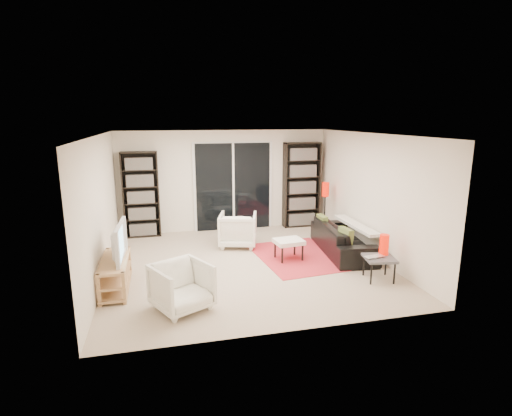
# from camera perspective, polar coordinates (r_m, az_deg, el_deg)

# --- Properties ---
(floor) EXTENTS (5.00, 5.00, 0.00)m
(floor) POSITION_cam_1_polar(r_m,az_deg,el_deg) (7.58, -1.32, -7.98)
(floor) COLOR #BFAD93
(floor) RESTS_ON ground
(wall_back) EXTENTS (5.00, 0.02, 2.40)m
(wall_back) POSITION_cam_1_polar(r_m,az_deg,el_deg) (9.66, -4.49, 3.90)
(wall_back) COLOR white
(wall_back) RESTS_ON ground
(wall_front) EXTENTS (5.00, 0.02, 2.40)m
(wall_front) POSITION_cam_1_polar(r_m,az_deg,el_deg) (4.90, 4.80, -4.95)
(wall_front) COLOR white
(wall_front) RESTS_ON ground
(wall_left) EXTENTS (0.02, 5.00, 2.40)m
(wall_left) POSITION_cam_1_polar(r_m,az_deg,el_deg) (7.16, -21.33, -0.10)
(wall_left) COLOR white
(wall_left) RESTS_ON ground
(wall_right) EXTENTS (0.02, 5.00, 2.40)m
(wall_right) POSITION_cam_1_polar(r_m,az_deg,el_deg) (8.13, 16.14, 1.74)
(wall_right) COLOR white
(wall_right) RESTS_ON ground
(ceiling) EXTENTS (5.00, 5.00, 0.02)m
(ceiling) POSITION_cam_1_polar(r_m,az_deg,el_deg) (7.09, -1.42, 10.46)
(ceiling) COLOR white
(ceiling) RESTS_ON wall_back
(sliding_door) EXTENTS (1.92, 0.08, 2.16)m
(sliding_door) POSITION_cam_1_polar(r_m,az_deg,el_deg) (9.68, -3.27, 3.04)
(sliding_door) COLOR white
(sliding_door) RESTS_ON ground
(bookshelf_left) EXTENTS (0.80, 0.30, 1.95)m
(bookshelf_left) POSITION_cam_1_polar(r_m,az_deg,el_deg) (9.43, -16.09, 1.83)
(bookshelf_left) COLOR black
(bookshelf_left) RESTS_ON ground
(bookshelf_right) EXTENTS (0.90, 0.30, 2.10)m
(bookshelf_right) POSITION_cam_1_polar(r_m,az_deg,el_deg) (9.99, 6.51, 3.29)
(bookshelf_right) COLOR black
(bookshelf_right) RESTS_ON ground
(tv_stand) EXTENTS (0.41, 1.27, 0.50)m
(tv_stand) POSITION_cam_1_polar(r_m,az_deg,el_deg) (6.82, -19.43, -8.79)
(tv_stand) COLOR tan
(tv_stand) RESTS_ON floor
(tv) EXTENTS (0.17, 1.01, 0.58)m
(tv) POSITION_cam_1_polar(r_m,az_deg,el_deg) (6.65, -19.59, -4.57)
(tv) COLOR black
(tv) RESTS_ON tv_stand
(rug) EXTENTS (1.73, 2.21, 0.01)m
(rug) POSITION_cam_1_polar(r_m,az_deg,el_deg) (8.01, 6.01, -6.84)
(rug) COLOR red
(rug) RESTS_ON floor
(sofa) EXTENTS (1.02, 2.12, 0.60)m
(sofa) POSITION_cam_1_polar(r_m,az_deg,el_deg) (8.29, 12.29, -4.26)
(sofa) COLOR black
(sofa) RESTS_ON floor
(armchair_back) EXTENTS (0.95, 0.96, 0.72)m
(armchair_back) POSITION_cam_1_polar(r_m,az_deg,el_deg) (8.52, -2.61, -3.09)
(armchair_back) COLOR white
(armchair_back) RESTS_ON floor
(armchair_front) EXTENTS (0.99, 1.00, 0.68)m
(armchair_front) POSITION_cam_1_polar(r_m,az_deg,el_deg) (5.88, -10.56, -10.99)
(armchair_front) COLOR white
(armchair_front) RESTS_ON floor
(ottoman) EXTENTS (0.58, 0.49, 0.40)m
(ottoman) POSITION_cam_1_polar(r_m,az_deg,el_deg) (7.73, 4.71, -4.92)
(ottoman) COLOR white
(ottoman) RESTS_ON floor
(side_table) EXTENTS (0.57, 0.57, 0.40)m
(side_table) POSITION_cam_1_polar(r_m,az_deg,el_deg) (7.07, 17.21, -7.06)
(side_table) COLOR #4B4C51
(side_table) RESTS_ON floor
(laptop) EXTENTS (0.37, 0.27, 0.03)m
(laptop) POSITION_cam_1_polar(r_m,az_deg,el_deg) (6.97, 16.78, -6.82)
(laptop) COLOR silver
(laptop) RESTS_ON side_table
(table_lamp) EXTENTS (0.16, 0.16, 0.35)m
(table_lamp) POSITION_cam_1_polar(r_m,az_deg,el_deg) (7.17, 17.83, -4.99)
(table_lamp) COLOR #BF1103
(table_lamp) RESTS_ON side_table
(floor_lamp) EXTENTS (0.18, 0.18, 1.22)m
(floor_lamp) POSITION_cam_1_polar(r_m,az_deg,el_deg) (9.47, 9.87, 1.79)
(floor_lamp) COLOR black
(floor_lamp) RESTS_ON floor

